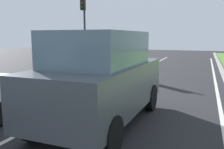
{
  "coord_description": "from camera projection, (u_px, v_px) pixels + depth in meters",
  "views": [
    {
      "loc": [
        3.1,
        3.94,
        2.16
      ],
      "look_at": [
        0.89,
        9.72,
        1.2
      ],
      "focal_mm": 39.39,
      "sensor_mm": 36.0,
      "label": 1
    }
  ],
  "objects": [
    {
      "name": "lane_line_center",
      "position": [
        113.0,
        85.0,
        10.96
      ],
      "size": [
        0.12,
        32.0,
        0.01
      ],
      "primitive_type": "cube",
      "color": "silver",
      "rests_on": "ground"
    },
    {
      "name": "car_suv_ahead",
      "position": [
        101.0,
        77.0,
        6.01
      ],
      "size": [
        2.06,
        4.54,
        2.28
      ],
      "rotation": [
        0.0,
        0.0,
        -0.02
      ],
      "color": "#474C51",
      "rests_on": "ground"
    },
    {
      "name": "lane_line_right_edge",
      "position": [
        217.0,
        93.0,
        9.44
      ],
      "size": [
        0.12,
        32.0,
        0.01
      ],
      "primitive_type": "cube",
      "color": "silver",
      "rests_on": "ground"
    },
    {
      "name": "traffic_light_overhead_left",
      "position": [
        84.0,
        18.0,
        17.12
      ],
      "size": [
        0.32,
        0.5,
        5.18
      ],
      "color": "#2D2D2D",
      "rests_on": "ground"
    },
    {
      "name": "ground_plane",
      "position": [
        128.0,
        86.0,
        10.71
      ],
      "size": [
        60.0,
        60.0,
        0.0
      ],
      "primitive_type": "plane",
      "color": "#262628"
    },
    {
      "name": "car_hatchback_far",
      "position": [
        83.0,
        64.0,
        11.48
      ],
      "size": [
        1.84,
        3.75,
        1.78
      ],
      "rotation": [
        0.0,
        0.0,
        0.03
      ],
      "color": "navy",
      "rests_on": "ground"
    }
  ]
}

